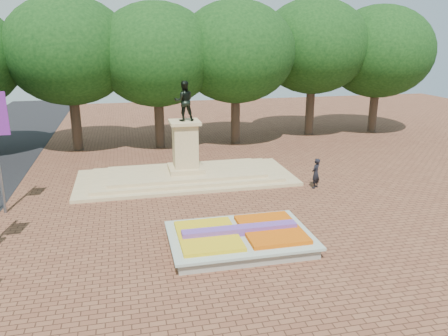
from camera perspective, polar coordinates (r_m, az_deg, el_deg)
The scene contains 5 objects.
ground at distance 21.47m, azimuth -1.91°, elevation -7.99°, with size 90.00×90.00×0.00m, color brown.
flower_bed at distance 19.75m, azimuth 2.17°, elevation -9.07°, with size 6.30×4.30×0.91m.
monument at distance 28.57m, azimuth -5.02°, elevation 0.20°, with size 14.00×6.00×6.40m.
tree_row_back at distance 37.71m, azimuth -3.84°, elevation 13.17°, with size 44.80×8.80×10.43m.
pedestrian at distance 27.38m, azimuth 11.89°, elevation -0.69°, with size 0.69×0.45×1.90m, color black.
Camera 1 is at (-3.67, -19.16, 8.95)m, focal length 35.00 mm.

